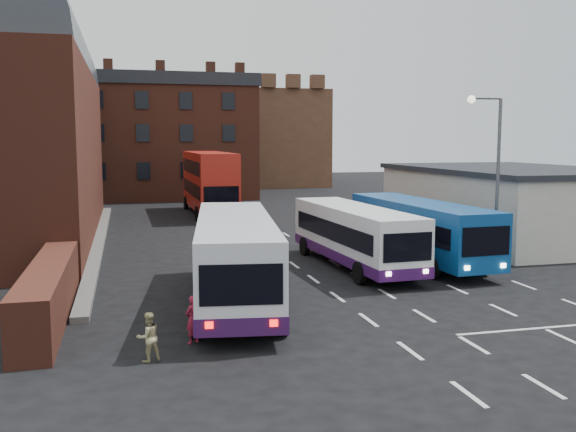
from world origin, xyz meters
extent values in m
plane|color=black|center=(0.00, 0.00, 0.00)|extent=(180.00, 180.00, 0.00)
cube|color=#602B1E|center=(-10.20, 2.00, 0.90)|extent=(1.20, 10.00, 1.80)
cube|color=beige|center=(15.00, 14.00, 2.00)|extent=(10.00, 16.00, 4.00)
cube|color=#282B30|center=(15.00, 14.00, 4.10)|extent=(10.40, 16.40, 0.30)
cube|color=brown|center=(-6.00, 46.00, 5.50)|extent=(22.00, 10.00, 11.00)
cube|color=brown|center=(6.00, 66.00, 6.00)|extent=(22.00, 22.00, 12.00)
cube|color=silver|center=(-3.87, 2.50, 1.82)|extent=(4.12, 11.70, 2.60)
cube|color=black|center=(-3.87, 2.50, 1.98)|extent=(4.02, 10.52, 0.94)
cylinder|color=black|center=(-4.67, 6.28, 0.52)|extent=(0.43, 1.07, 1.04)
cylinder|color=black|center=(-5.71, -1.35, 0.52)|extent=(0.43, 1.07, 1.04)
cylinder|color=black|center=(-2.09, 5.93, 0.52)|extent=(0.43, 1.07, 1.04)
cylinder|color=black|center=(-3.13, -1.70, 0.52)|extent=(0.43, 1.07, 1.04)
cube|color=white|center=(2.55, 7.56, 1.65)|extent=(2.91, 10.46, 2.35)
cube|color=black|center=(2.55, 7.56, 1.79)|extent=(2.91, 9.26, 0.85)
cylinder|color=black|center=(3.90, 4.34, 0.47)|extent=(0.31, 0.95, 0.94)
cylinder|color=black|center=(3.52, 11.29, 0.47)|extent=(0.31, 0.95, 0.94)
cylinder|color=black|center=(1.55, 4.21, 0.47)|extent=(0.31, 0.95, 0.94)
cylinder|color=black|center=(1.17, 11.16, 0.47)|extent=(0.31, 0.95, 0.94)
cube|color=navy|center=(6.00, 7.92, 1.72)|extent=(3.00, 10.93, 2.46)
cube|color=black|center=(6.00, 7.92, 1.87)|extent=(3.00, 9.73, 0.88)
cylinder|color=black|center=(7.40, 4.54, 0.49)|extent=(0.32, 1.00, 0.98)
cylinder|color=black|center=(7.04, 11.81, 0.49)|extent=(0.32, 1.00, 0.98)
cylinder|color=black|center=(4.95, 4.42, 0.49)|extent=(0.32, 1.00, 0.98)
cylinder|color=black|center=(4.58, 11.69, 0.49)|extent=(0.32, 1.00, 0.98)
cube|color=red|center=(-1.29, 30.19, 2.74)|extent=(2.93, 12.31, 4.35)
cube|color=black|center=(-1.29, 30.19, 2.12)|extent=(2.97, 11.11, 1.00)
cylinder|color=black|center=(0.15, 26.30, 0.56)|extent=(0.33, 1.12, 1.12)
cylinder|color=black|center=(0.06, 34.56, 0.56)|extent=(0.33, 1.12, 1.12)
cylinder|color=black|center=(-2.64, 26.26, 0.56)|extent=(0.33, 1.12, 1.12)
cylinder|color=black|center=(-2.74, 34.53, 0.56)|extent=(0.33, 1.12, 1.12)
cylinder|color=#525458|center=(8.60, 5.52, 3.86)|extent=(0.15, 0.15, 7.71)
cylinder|color=#525458|center=(7.93, 5.62, 7.71)|extent=(1.35, 0.29, 0.10)
sphere|color=#FFF2CC|center=(7.26, 5.72, 7.66)|extent=(0.35, 0.35, 0.35)
imported|color=#A01C36|center=(-5.85, -1.80, 0.71)|extent=(0.62, 0.59, 1.42)
imported|color=tan|center=(-7.15, -3.07, 0.67)|extent=(0.79, 0.71, 1.35)
camera|label=1|loc=(-7.60, -20.07, 5.91)|focal=40.00mm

